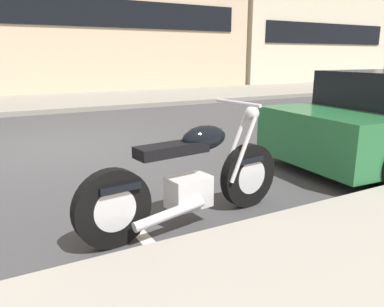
# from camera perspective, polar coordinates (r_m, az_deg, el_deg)

# --- Properties ---
(ground_plane) EXTENTS (260.00, 260.00, 0.00)m
(ground_plane) POSITION_cam_1_polar(r_m,az_deg,el_deg) (7.10, -19.18, 0.90)
(ground_plane) COLOR #3D3D3F
(sidewalk_far_curb) EXTENTS (120.00, 5.00, 0.14)m
(sidewalk_far_curb) POSITION_cam_1_polar(r_m,az_deg,el_deg) (18.91, 15.35, 9.38)
(sidewalk_far_curb) COLOR gray
(sidewalk_far_curb) RESTS_ON ground
(parking_stall_stripe) EXTENTS (0.12, 2.20, 0.01)m
(parking_stall_stripe) POSITION_cam_1_polar(r_m,az_deg,el_deg) (3.74, -9.17, -10.35)
(parking_stall_stripe) COLOR silver
(parking_stall_stripe) RESTS_ON ground
(parked_motorcycle) EXTENTS (2.21, 0.64, 1.14)m
(parked_motorcycle) POSITION_cam_1_polar(r_m,az_deg,el_deg) (3.56, -0.20, -3.90)
(parked_motorcycle) COLOR black
(parked_motorcycle) RESTS_ON ground
(townhouse_corner_block) EXTENTS (9.27, 9.35, 8.37)m
(townhouse_corner_block) POSITION_cam_1_polar(r_m,az_deg,el_deg) (34.74, 26.10, 17.34)
(townhouse_corner_block) COLOR tan
(townhouse_corner_block) RESTS_ON ground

